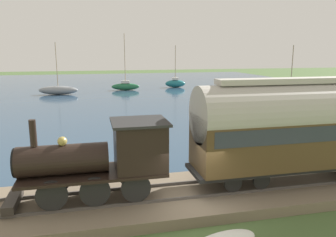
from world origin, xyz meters
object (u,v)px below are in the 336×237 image
Objects in this scene: sailboat_teal at (175,83)px; rowboat_off_pier at (244,127)px; sailboat_white at (290,99)px; rowboat_near_shore at (49,160)px; passenger_coach at (303,125)px; sailboat_green at (125,86)px; sailboat_gray at (58,90)px; steam_locomotive at (106,155)px.

sailboat_teal is 3.13× the size of rowboat_off_pier.
sailboat_white is 3.57× the size of rowboat_near_shore.
rowboat_off_pier is at bearing 102.15° from sailboat_white.
rowboat_near_shore is at bearing 61.51° from passenger_coach.
sailboat_green reaches higher than sailboat_gray.
sailboat_gray is at bearing 22.37° from rowboat_near_shore.
sailboat_gray reaches higher than sailboat_teal.
steam_locomotive is 0.82× the size of sailboat_gray.
rowboat_near_shore is (-31.66, -2.27, -0.49)m from sailboat_gray.
sailboat_white is 32.32m from sailboat_gray.
passenger_coach reaches higher than rowboat_near_shore.
sailboat_teal is 1.04× the size of sailboat_white.
steam_locomotive is at bearing -136.42° from rowboat_near_shore.
sailboat_teal is 22.88m from sailboat_white.
steam_locomotive is at bearing -179.04° from sailboat_green.
sailboat_green is 10.84m from sailboat_gray.
sailboat_gray is at bearing 29.76° from sailboat_white.
sailboat_white is at bearing -127.90° from sailboat_green.
rowboat_near_shore is (-35.11, 8.01, -0.50)m from sailboat_green.
passenger_coach is 41.75m from sailboat_green.
sailboat_green reaches higher than rowboat_near_shore.
passenger_coach is at bearing -90.00° from steam_locomotive.
passenger_coach reaches higher than steam_locomotive.
sailboat_green is 3.90× the size of rowboat_off_pier.
sailboat_white is at bearing -32.34° from passenger_coach.
sailboat_teal is at bearing -8.53° from sailboat_white.
sailboat_teal reaches higher than rowboat_near_shore.
sailboat_white is (22.82, -14.45, -2.57)m from passenger_coach.
sailboat_green is at bearing -60.66° from sailboat_gray.
sailboat_teal is at bearing -17.79° from steam_locomotive.
sailboat_teal is at bearing -6.28° from rowboat_near_shore.
rowboat_off_pier is (-11.31, 11.61, -0.31)m from sailboat_white.
steam_locomotive is at bearing 172.14° from sailboat_teal.
sailboat_teal is 0.96× the size of sailboat_gray.
steam_locomotive is 32.60m from sailboat_white.
sailboat_green reaches higher than passenger_coach.
steam_locomotive reaches higher than rowboat_off_pier.
sailboat_green reaches higher than steam_locomotive.
rowboat_off_pier is at bearing -159.75° from sailboat_green.
sailboat_teal reaches higher than sailboat_white.
sailboat_teal is (43.79, -14.06, -1.56)m from steam_locomotive.
sailboat_teal reaches higher than passenger_coach.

